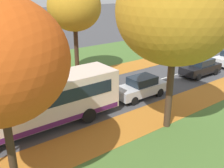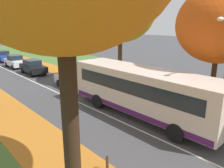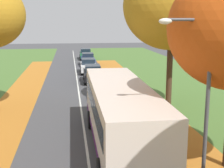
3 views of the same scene
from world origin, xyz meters
TOP-DOWN VIEW (x-y plane):
  - grass_verge_left at (-9.20, 20.00)m, footprint 12.00×90.00m
  - leaf_litter_left at (-4.60, 14.00)m, footprint 2.80×60.00m
  - leaf_litter_right at (4.60, 14.00)m, footprint 2.80×60.00m
  - road_centre_line at (0.00, 20.00)m, footprint 0.12×80.00m
  - tree_left_mid at (-5.69, 18.88)m, footprint 4.71×4.71m
  - tree_right_mid at (6.00, 18.34)m, footprint 6.37×6.37m
  - bus at (1.57, 11.90)m, footprint 2.70×10.41m
  - car_silver_lead at (1.84, 20.04)m, footprint 1.81×4.21m
  - car_black_following at (1.50, 27.98)m, footprint 1.86×4.24m

SIDE VIEW (x-z plane):
  - road_centre_line at x=0.00m, z-range 0.00..0.01m
  - grass_verge_left at x=-9.20m, z-range 0.00..0.01m
  - leaf_litter_left at x=-4.60m, z-range 0.01..0.01m
  - leaf_litter_right at x=4.60m, z-range 0.01..0.01m
  - car_silver_lead at x=1.84m, z-range 0.00..1.62m
  - car_black_following at x=1.50m, z-range 0.00..1.62m
  - bus at x=1.57m, z-range 0.21..3.19m
  - tree_left_mid at x=-5.69m, z-range 2.02..10.36m
  - tree_right_mid at x=6.00m, z-range 1.95..11.60m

